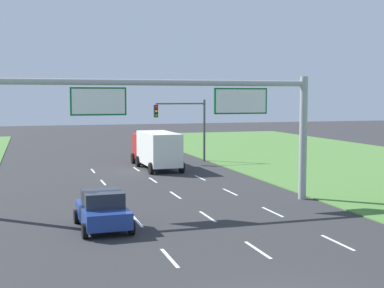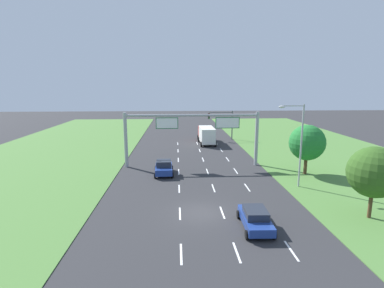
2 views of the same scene
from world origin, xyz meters
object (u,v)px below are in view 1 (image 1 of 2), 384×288
box_truck (156,148)px  sign_gantry (163,116)px  car_near_red (103,210)px  traffic_light_mast (184,119)px

box_truck → sign_gantry: size_ratio=0.47×
car_near_red → sign_gantry: bearing=42.6°
car_near_red → traffic_light_mast: size_ratio=0.72×
box_truck → sign_gantry: 16.09m
box_truck → sign_gantry: sign_gantry is taller
box_truck → traffic_light_mast: (3.38, 3.38, 2.21)m
car_near_red → box_truck: size_ratio=0.49×
sign_gantry → box_truck: bearing=78.2°
box_truck → car_near_red: bearing=-111.0°
car_near_red → traffic_light_mast: 24.84m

